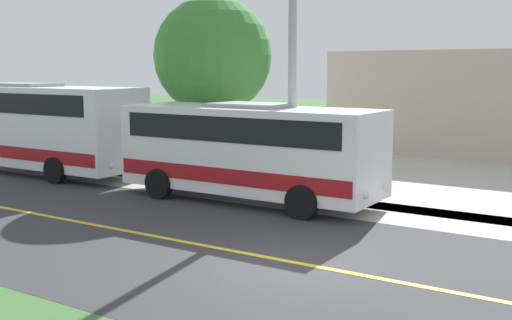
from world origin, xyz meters
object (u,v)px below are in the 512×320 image
(shuttle_bus_front, at_px, (249,147))
(tree_curbside, at_px, (213,56))
(street_light_pole, at_px, (290,51))
(transit_bus_rear, at_px, (22,123))

(shuttle_bus_front, bearing_deg, tree_curbside, -130.10)
(shuttle_bus_front, height_order, street_light_pole, street_light_pole)
(transit_bus_rear, xyz_separation_m, street_light_pole, (-0.30, 11.47, 2.51))
(street_light_pole, distance_m, tree_curbside, 5.21)
(shuttle_bus_front, bearing_deg, street_light_pole, 106.50)
(shuttle_bus_front, xyz_separation_m, street_light_pole, (-0.34, 1.15, 2.74))
(transit_bus_rear, relative_size, tree_curbside, 1.70)
(shuttle_bus_front, bearing_deg, transit_bus_rear, -90.21)
(shuttle_bus_front, xyz_separation_m, transit_bus_rear, (-0.04, -10.32, 0.23))
(tree_curbside, bearing_deg, street_light_pole, 60.99)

